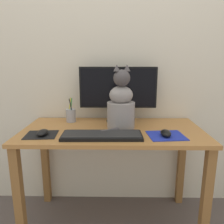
% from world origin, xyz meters
% --- Properties ---
extents(ground_plane, '(12.00, 12.00, 0.00)m').
position_xyz_m(ground_plane, '(0.00, 0.00, 0.00)').
color(ground_plane, '#564C47').
extents(wall_back, '(7.00, 0.04, 2.50)m').
position_xyz_m(wall_back, '(0.00, 0.32, 1.25)').
color(wall_back, beige).
rests_on(wall_back, ground_plane).
extents(desk, '(1.18, 0.58, 0.71)m').
position_xyz_m(desk, '(0.00, 0.00, 0.60)').
color(desk, '#A87038').
rests_on(desk, ground_plane).
extents(monitor, '(0.56, 0.17, 0.40)m').
position_xyz_m(monitor, '(0.04, 0.19, 0.94)').
color(monitor, black).
rests_on(monitor, desk).
extents(keyboard, '(0.48, 0.17, 0.02)m').
position_xyz_m(keyboard, '(-0.06, -0.16, 0.72)').
color(keyboard, black).
rests_on(keyboard, desk).
extents(mousepad_left, '(0.20, 0.18, 0.00)m').
position_xyz_m(mousepad_left, '(-0.43, -0.13, 0.71)').
color(mousepad_left, black).
rests_on(mousepad_left, desk).
extents(mousepad_right, '(0.23, 0.21, 0.00)m').
position_xyz_m(mousepad_right, '(0.32, -0.13, 0.71)').
color(mousepad_right, '#1E2D9E').
rests_on(mousepad_right, desk).
extents(computer_mouse_left, '(0.06, 0.10, 0.03)m').
position_xyz_m(computer_mouse_left, '(-0.42, -0.14, 0.73)').
color(computer_mouse_left, black).
rests_on(computer_mouse_left, mousepad_left).
extents(computer_mouse_right, '(0.06, 0.10, 0.04)m').
position_xyz_m(computer_mouse_right, '(0.32, -0.15, 0.74)').
color(computer_mouse_right, black).
rests_on(computer_mouse_right, mousepad_right).
extents(cat, '(0.24, 0.28, 0.42)m').
position_xyz_m(cat, '(0.06, 0.03, 0.87)').
color(cat, gray).
rests_on(cat, desk).
extents(pen_cup, '(0.07, 0.07, 0.18)m').
position_xyz_m(pen_cup, '(-0.31, 0.17, 0.76)').
color(pen_cup, '#99999E').
rests_on(pen_cup, desk).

